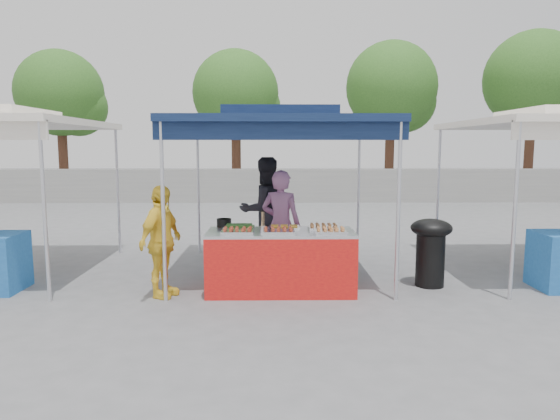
{
  "coord_description": "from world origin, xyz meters",
  "views": [
    {
      "loc": [
        -0.1,
        -6.8,
        1.99
      ],
      "look_at": [
        0.0,
        0.6,
        1.05
      ],
      "focal_mm": 32.0,
      "sensor_mm": 36.0,
      "label": 1
    }
  ],
  "objects_px": {
    "vendor_table": "(281,262)",
    "customer_person": "(161,242)",
    "wok_burner": "(431,246)",
    "cooking_pot": "(224,223)",
    "helper_man": "(265,211)",
    "vendor_woman": "(281,225)"
  },
  "relations": [
    {
      "from": "cooking_pot",
      "to": "vendor_table",
      "type": "bearing_deg",
      "value": -23.88
    },
    {
      "from": "helper_man",
      "to": "vendor_table",
      "type": "bearing_deg",
      "value": 76.15
    },
    {
      "from": "vendor_table",
      "to": "customer_person",
      "type": "xyz_separation_m",
      "value": [
        -1.58,
        -0.2,
        0.32
      ]
    },
    {
      "from": "vendor_woman",
      "to": "helper_man",
      "type": "distance_m",
      "value": 1.06
    },
    {
      "from": "vendor_woman",
      "to": "helper_man",
      "type": "xyz_separation_m",
      "value": [
        -0.26,
        1.02,
        0.08
      ]
    },
    {
      "from": "wok_burner",
      "to": "helper_man",
      "type": "bearing_deg",
      "value": 143.95
    },
    {
      "from": "vendor_table",
      "to": "vendor_woman",
      "type": "xyz_separation_m",
      "value": [
        0.01,
        0.68,
        0.4
      ]
    },
    {
      "from": "wok_burner",
      "to": "vendor_woman",
      "type": "bearing_deg",
      "value": 163.93
    },
    {
      "from": "helper_man",
      "to": "customer_person",
      "type": "xyz_separation_m",
      "value": [
        -1.34,
        -1.91,
        -0.16
      ]
    },
    {
      "from": "customer_person",
      "to": "helper_man",
      "type": "bearing_deg",
      "value": -14.3
    },
    {
      "from": "wok_burner",
      "to": "vendor_woman",
      "type": "distance_m",
      "value": 2.19
    },
    {
      "from": "cooking_pot",
      "to": "customer_person",
      "type": "relative_size",
      "value": 0.14
    },
    {
      "from": "vendor_table",
      "to": "customer_person",
      "type": "bearing_deg",
      "value": -172.67
    },
    {
      "from": "wok_burner",
      "to": "vendor_woman",
      "type": "height_order",
      "value": "vendor_woman"
    },
    {
      "from": "vendor_table",
      "to": "wok_burner",
      "type": "distance_m",
      "value": 2.17
    },
    {
      "from": "vendor_table",
      "to": "cooking_pot",
      "type": "relative_size",
      "value": 9.75
    },
    {
      "from": "wok_burner",
      "to": "helper_man",
      "type": "distance_m",
      "value": 2.81
    },
    {
      "from": "customer_person",
      "to": "wok_burner",
      "type": "bearing_deg",
      "value": -62.1
    },
    {
      "from": "vendor_table",
      "to": "cooking_pot",
      "type": "xyz_separation_m",
      "value": [
        -0.81,
        0.36,
        0.48
      ]
    },
    {
      "from": "cooking_pot",
      "to": "helper_man",
      "type": "relative_size",
      "value": 0.11
    },
    {
      "from": "wok_burner",
      "to": "helper_man",
      "type": "height_order",
      "value": "helper_man"
    },
    {
      "from": "vendor_woman",
      "to": "wok_burner",
      "type": "bearing_deg",
      "value": -171.44
    }
  ]
}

